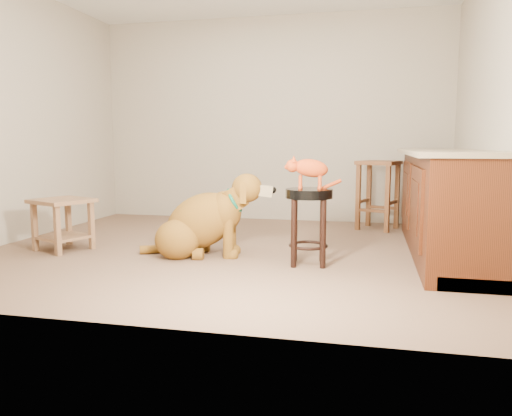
% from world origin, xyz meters
% --- Properties ---
extents(floor, '(4.50, 4.00, 0.01)m').
position_xyz_m(floor, '(0.00, 0.00, 0.00)').
color(floor, brown).
rests_on(floor, ground).
extents(room_shell, '(4.54, 4.04, 2.62)m').
position_xyz_m(room_shell, '(0.00, 0.00, 1.68)').
color(room_shell, '#A19582').
rests_on(room_shell, ground).
extents(cabinet_run, '(0.70, 2.56, 0.94)m').
position_xyz_m(cabinet_run, '(1.94, 0.30, 0.44)').
color(cabinet_run, '#401B0B').
rests_on(cabinet_run, ground).
extents(padded_stool, '(0.38, 0.38, 0.63)m').
position_xyz_m(padded_stool, '(0.78, -0.38, 0.45)').
color(padded_stool, black).
rests_on(padded_stool, ground).
extents(wood_stool, '(0.55, 0.55, 0.80)m').
position_xyz_m(wood_stool, '(1.37, 1.52, 0.42)').
color(wood_stool, brown).
rests_on(wood_stool, ground).
extents(side_table, '(0.61, 0.61, 0.48)m').
position_xyz_m(side_table, '(-1.53, -0.33, 0.32)').
color(side_table, brown).
rests_on(side_table, ground).
extents(golden_retriever, '(1.24, 0.66, 0.79)m').
position_xyz_m(golden_retriever, '(-0.18, -0.25, 0.29)').
color(golden_retriever, brown).
rests_on(golden_retriever, ground).
extents(tabby_kitten, '(0.46, 0.21, 0.30)m').
position_xyz_m(tabby_kitten, '(0.77, -0.38, 0.79)').
color(tabby_kitten, '#A43410').
rests_on(tabby_kitten, padded_stool).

